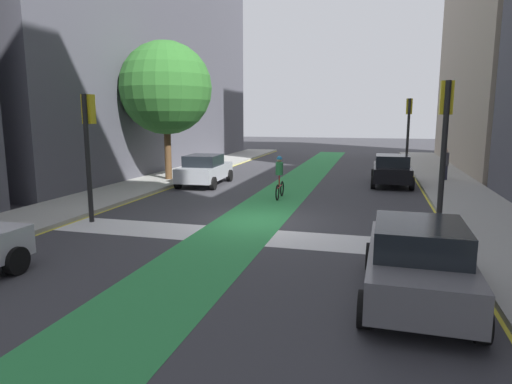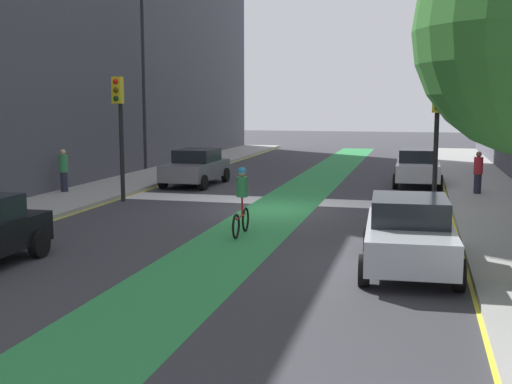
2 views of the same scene
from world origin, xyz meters
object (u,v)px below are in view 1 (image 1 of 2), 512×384
object	(u,v)px
cyclist_in_lane	(280,176)
street_tree_near	(166,88)
car_black_right_far	(392,170)
car_silver_left_far	(205,170)
pedestrian_sidewalk_right_b	(445,164)
car_grey_right_near	(418,261)
traffic_signal_near_right	(445,129)
traffic_signal_far_right	(408,121)
traffic_signal_near_left	(88,133)

from	to	relation	value
cyclist_in_lane	street_tree_near	size ratio (longest dim) A/B	0.26
car_black_right_far	car_silver_left_far	xyz separation A→B (m)	(-9.30, -2.43, 0.00)
cyclist_in_lane	car_silver_left_far	bearing A→B (deg)	148.73
pedestrian_sidewalk_right_b	car_silver_left_far	bearing A→B (deg)	-161.02
pedestrian_sidewalk_right_b	car_black_right_far	bearing A→B (deg)	-148.24
car_grey_right_near	car_silver_left_far	bearing A→B (deg)	126.52
traffic_signal_near_right	car_black_right_far	distance (m)	10.12
traffic_signal_far_right	car_black_right_far	xyz separation A→B (m)	(-1.04, -5.41, -2.39)
car_black_right_far	pedestrian_sidewalk_right_b	bearing A→B (deg)	31.76
traffic_signal_near_right	cyclist_in_lane	xyz separation A→B (m)	(-5.82, 4.61, -2.18)
car_grey_right_near	car_silver_left_far	xyz separation A→B (m)	(-9.31, 12.58, 0.00)
car_silver_left_far	pedestrian_sidewalk_right_b	size ratio (longest dim) A/B	2.55
cyclist_in_lane	car_black_right_far	bearing A→B (deg)	47.31
car_black_right_far	street_tree_near	distance (m)	12.50
traffic_signal_far_right	pedestrian_sidewalk_right_b	xyz separation A→B (m)	(1.75, -3.68, -2.19)
traffic_signal_far_right	car_silver_left_far	bearing A→B (deg)	-142.84
traffic_signal_near_left	car_silver_left_far	distance (m)	8.76
pedestrian_sidewalk_right_b	street_tree_near	bearing A→B (deg)	-166.25
traffic_signal_near_right	pedestrian_sidewalk_right_b	bearing A→B (deg)	81.40
traffic_signal_near_left	car_grey_right_near	bearing A→B (deg)	-22.38
traffic_signal_far_right	pedestrian_sidewalk_right_b	size ratio (longest dim) A/B	2.73
car_grey_right_near	street_tree_near	xyz separation A→B (m)	(-11.66, 13.20, 4.16)
traffic_signal_near_right	traffic_signal_near_left	xyz separation A→B (m)	(-11.05, -1.10, -0.19)
car_black_right_far	street_tree_near	world-z (taller)	street_tree_near
car_black_right_far	car_grey_right_near	distance (m)	15.01
cyclist_in_lane	pedestrian_sidewalk_right_b	size ratio (longest dim) A/B	1.10
car_grey_right_near	pedestrian_sidewalk_right_b	world-z (taller)	pedestrian_sidewalk_right_b
traffic_signal_near_right	car_grey_right_near	bearing A→B (deg)	-101.20
car_silver_left_far	street_tree_near	distance (m)	4.82
cyclist_in_lane	pedestrian_sidewalk_right_b	distance (m)	10.24
traffic_signal_near_left	pedestrian_sidewalk_right_b	distance (m)	18.07
traffic_signal_near_right	pedestrian_sidewalk_right_b	xyz separation A→B (m)	(1.74, 11.51, -2.15)
car_silver_left_far	street_tree_near	bearing A→B (deg)	165.10
traffic_signal_near_left	car_silver_left_far	xyz separation A→B (m)	(0.70, 8.46, -2.16)
car_black_right_far	pedestrian_sidewalk_right_b	distance (m)	3.28
cyclist_in_lane	car_grey_right_near	bearing A→B (deg)	-64.03
car_black_right_far	car_grey_right_near	xyz separation A→B (m)	(0.01, -15.01, 0.00)
pedestrian_sidewalk_right_b	traffic_signal_near_right	bearing A→B (deg)	-98.60
traffic_signal_near_left	traffic_signal_far_right	bearing A→B (deg)	55.87
traffic_signal_near_right	traffic_signal_near_left	size ratio (longest dim) A/B	1.07
car_silver_left_far	pedestrian_sidewalk_right_b	xyz separation A→B (m)	(12.09, 4.16, 0.20)
traffic_signal_near_left	car_grey_right_near	world-z (taller)	traffic_signal_near_left
car_black_right_far	traffic_signal_far_right	bearing A→B (deg)	79.11
car_grey_right_near	cyclist_in_lane	world-z (taller)	cyclist_in_lane
car_silver_left_far	traffic_signal_far_right	bearing A→B (deg)	37.16
traffic_signal_far_right	street_tree_near	distance (m)	14.70
car_silver_left_far	pedestrian_sidewalk_right_b	world-z (taller)	pedestrian_sidewalk_right_b
street_tree_near	car_black_right_far	bearing A→B (deg)	8.82
traffic_signal_near_right	car_black_right_far	size ratio (longest dim) A/B	1.07
traffic_signal_near_left	traffic_signal_far_right	size ratio (longest dim) A/B	0.92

